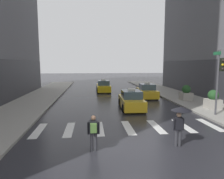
{
  "coord_description": "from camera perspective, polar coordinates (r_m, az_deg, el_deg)",
  "views": [
    {
      "loc": [
        -2.26,
        -8.83,
        3.9
      ],
      "look_at": [
        -0.48,
        8.0,
        1.76
      ],
      "focal_mm": 32.01,
      "sensor_mm": 36.0,
      "label": 1
    }
  ],
  "objects": [
    {
      "name": "taxi_lead",
      "position": [
        17.74,
        5.51,
        -3.14
      ],
      "size": [
        2.04,
        4.59,
        1.8
      ],
      "color": "gold",
      "rests_on": "ground"
    },
    {
      "name": "traffic_light_pole",
      "position": [
        16.58,
        28.3,
        4.13
      ],
      "size": [
        0.44,
        0.84,
        4.8
      ],
      "color": "#47474C",
      "rests_on": "curb_right"
    },
    {
      "name": "planter_mid_block",
      "position": [
        22.33,
        20.41,
        -1.04
      ],
      "size": [
        1.1,
        1.1,
        1.6
      ],
      "color": "#A8A399",
      "rests_on": "curb_right"
    },
    {
      "name": "crosswalk_markings",
      "position": [
        12.66,
        4.63,
        -10.74
      ],
      "size": [
        11.3,
        2.8,
        0.01
      ],
      "color": "silver",
      "rests_on": "ground"
    },
    {
      "name": "taxi_second",
      "position": [
        23.95,
        9.91,
        -0.52
      ],
      "size": [
        2.1,
        4.62,
        1.8
      ],
      "color": "gold",
      "rests_on": "ground"
    },
    {
      "name": "planter_near_corner",
      "position": [
        19.07,
        26.88,
        -2.71
      ],
      "size": [
        1.1,
        1.1,
        1.6
      ],
      "color": "#A8A399",
      "rests_on": "curb_right"
    },
    {
      "name": "taxi_third",
      "position": [
        28.61,
        -2.47,
        0.83
      ],
      "size": [
        1.94,
        4.54,
        1.8
      ],
      "color": "yellow",
      "rests_on": "ground"
    },
    {
      "name": "pedestrian_with_umbrella",
      "position": [
        10.0,
        18.98,
        -6.99
      ],
      "size": [
        0.96,
        0.96,
        1.94
      ],
      "color": "#333338",
      "rests_on": "ground"
    },
    {
      "name": "pedestrian_with_backpack",
      "position": [
        9.11,
        -5.3,
        -11.57
      ],
      "size": [
        0.55,
        0.43,
        1.65
      ],
      "color": "#333338",
      "rests_on": "ground"
    },
    {
      "name": "ground_plane",
      "position": [
        9.92,
        7.96,
        -16.02
      ],
      "size": [
        160.0,
        160.0,
        0.0
      ],
      "primitive_type": "plane",
      "color": "#26262B"
    }
  ]
}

